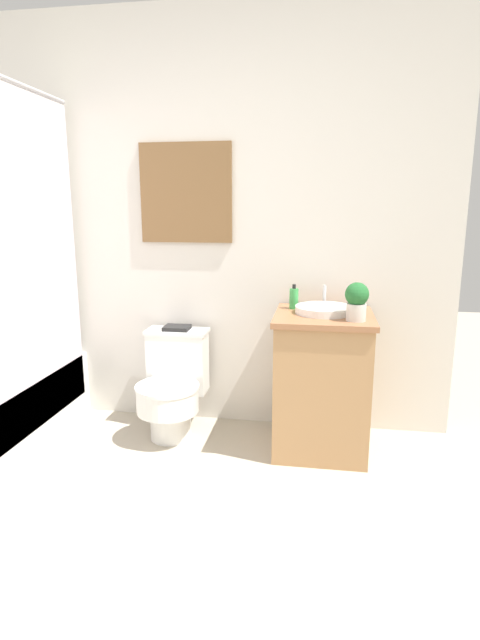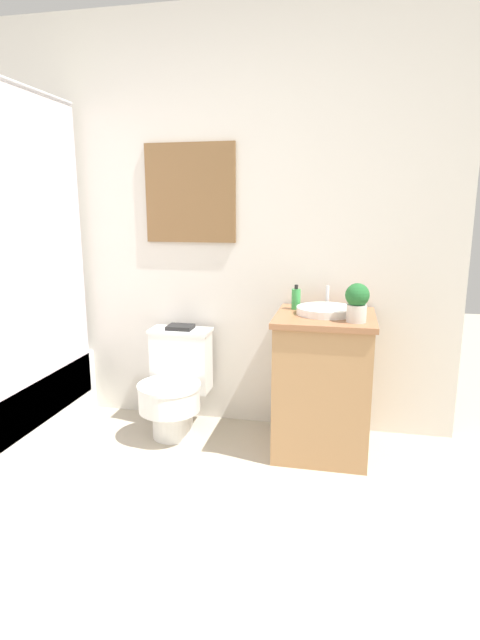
{
  "view_description": "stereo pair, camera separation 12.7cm",
  "coord_description": "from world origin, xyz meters",
  "px_view_note": "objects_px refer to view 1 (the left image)",
  "views": [
    {
      "loc": [
        0.95,
        -0.93,
        1.36
      ],
      "look_at": [
        0.54,
        1.63,
        0.77
      ],
      "focal_mm": 28.0,
      "sensor_mm": 36.0,
      "label": 1
    },
    {
      "loc": [
        1.08,
        -0.91,
        1.36
      ],
      "look_at": [
        0.54,
        1.63,
        0.77
      ],
      "focal_mm": 28.0,
      "sensor_mm": 36.0,
      "label": 2
    }
  ],
  "objects_px": {
    "soap_bottle": "(294,298)",
    "book_on_tank": "(177,328)",
    "sink": "(324,309)",
    "toilet": "(173,386)",
    "potted_plant": "(357,300)"
  },
  "relations": [
    {
      "from": "toilet",
      "to": "soap_bottle",
      "type": "relative_size",
      "value": 4.42
    },
    {
      "from": "soap_bottle",
      "to": "book_on_tank",
      "type": "distance_m",
      "value": 0.74
    },
    {
      "from": "sink",
      "to": "book_on_tank",
      "type": "distance_m",
      "value": 0.91
    },
    {
      "from": "sink",
      "to": "book_on_tank",
      "type": "height_order",
      "value": "sink"
    },
    {
      "from": "toilet",
      "to": "potted_plant",
      "type": "relative_size",
      "value": 3.14
    },
    {
      "from": "potted_plant",
      "to": "book_on_tank",
      "type": "relative_size",
      "value": 1.28
    },
    {
      "from": "toilet",
      "to": "potted_plant",
      "type": "height_order",
      "value": "potted_plant"
    },
    {
      "from": "toilet",
      "to": "sink",
      "type": "bearing_deg",
      "value": -0.84
    },
    {
      "from": "sink",
      "to": "book_on_tank",
      "type": "bearing_deg",
      "value": 171.34
    },
    {
      "from": "sink",
      "to": "soap_bottle",
      "type": "distance_m",
      "value": 0.2
    },
    {
      "from": "toilet",
      "to": "book_on_tank",
      "type": "relative_size",
      "value": 4.01
    },
    {
      "from": "soap_bottle",
      "to": "potted_plant",
      "type": "relative_size",
      "value": 0.71
    },
    {
      "from": "soap_bottle",
      "to": "book_on_tank",
      "type": "xyz_separation_m",
      "value": [
        -0.71,
        0.03,
        -0.21
      ]
    },
    {
      "from": "toilet",
      "to": "soap_bottle",
      "type": "xyz_separation_m",
      "value": [
        0.71,
        0.09,
        0.54
      ]
    },
    {
      "from": "toilet",
      "to": "sink",
      "type": "distance_m",
      "value": 1.02
    }
  ]
}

